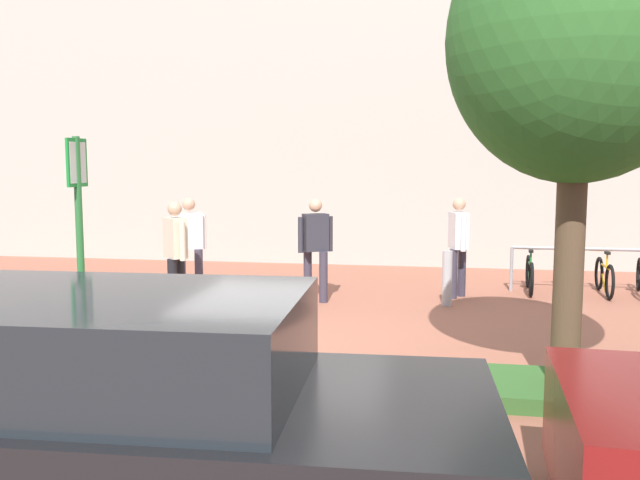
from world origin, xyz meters
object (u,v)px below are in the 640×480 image
Objects in this scene: tree_sidewalk at (578,42)px; person_shirt_blue at (190,241)px; parking_sign_post at (79,221)px; bollard_steel at (447,278)px; bike_at_sign at (101,336)px; person_shirt_white at (176,249)px; person_suited_navy at (315,243)px; bike_rack_cluster at (604,275)px; person_casual_tan at (458,241)px; car_black_suv at (126,424)px.

tree_sidewalk is 7.25m from person_shirt_blue.
bollard_steel is at bearing 46.59° from parking_sign_post.
bike_at_sign is 2.92m from person_shirt_white.
bike_rack_cluster is at bearing 16.58° from person_suited_navy.
person_casual_tan is (0.19, 0.74, 0.53)m from bollard_steel.
parking_sign_post is at bearing -113.52° from person_suited_navy.
bike_at_sign is (-5.01, 0.24, -3.08)m from tree_sidewalk.
parking_sign_post is 4.68m from person_suited_navy.
tree_sidewalk is at bearing -30.53° from person_shirt_white.
person_casual_tan is 8.40m from car_black_suv.
person_shirt_white is (-5.23, 3.08, -2.45)m from tree_sidewalk.
person_casual_tan is at bearing 74.88° from car_black_suv.
person_shirt_white is at bearing 149.47° from tree_sidewalk.
bike_at_sign is at bearing -85.58° from person_shirt_white.
bike_at_sign is 1.87× the size of bollard_steel.
person_shirt_blue reaches higher than bike_at_sign.
person_shirt_white reaches higher than car_black_suv.
tree_sidewalk is 5.87m from person_suited_navy.
bollard_steel is 4.36m from person_shirt_blue.
person_shirt_blue is at bearing 142.42° from tree_sidewalk.
bike_rack_cluster is 1.87× the size of person_shirt_blue.
bike_at_sign is 0.98× the size of person_casual_tan.
bollard_steel is (-2.74, -1.46, 0.10)m from bike_rack_cluster.
tree_sidewalk is 5.13m from car_black_suv.
tree_sidewalk is at bearing -75.74° from bollard_steel.
parking_sign_post is 1.54× the size of bike_at_sign.
person_shirt_white is (-4.15, -1.16, 0.53)m from bollard_steel.
bike_rack_cluster is 7.26m from person_shirt_blue.
person_casual_tan reaches higher than bike_rack_cluster.
person_casual_tan is at bearing 17.47° from person_suited_navy.
person_suited_navy is (1.85, 4.24, -0.70)m from parking_sign_post.
person_suited_navy is (1.77, 4.00, 0.63)m from bike_at_sign.
person_suited_navy is 1.00× the size of person_casual_tan.
person_shirt_blue is at bearing 107.71° from car_black_suv.
parking_sign_post is 0.59× the size of car_black_suv.
parking_sign_post reaches higher than bike_rack_cluster.
tree_sidewalk is 5.62m from person_casual_tan.
bike_rack_cluster is (6.75, 5.70, -1.34)m from parking_sign_post.
person_casual_tan is (-0.89, 4.99, -2.45)m from tree_sidewalk.
person_shirt_blue is (-0.40, 3.92, 0.63)m from bike_at_sign.
person_shirt_white is at bearing -164.40° from bollard_steel.
person_shirt_blue is 1.09m from person_shirt_white.
person_suited_navy is 2.46m from person_casual_tan.
bike_rack_cluster is 5.15m from person_suited_navy.
bike_rack_cluster is 1.87× the size of person_casual_tan.
parking_sign_post reaches higher than bike_at_sign.
bike_rack_cluster is at bearing 12.34° from person_shirt_blue.
person_suited_navy and person_casual_tan have the same top height.
tree_sidewalk reaches higher than person_shirt_white.
car_black_suv is (-2.00, -7.36, 0.31)m from bollard_steel.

